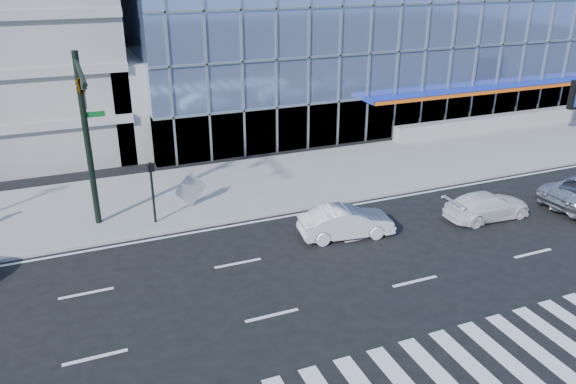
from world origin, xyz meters
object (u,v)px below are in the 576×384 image
Objects in this scene: ped_signal_post at (152,183)px; white_suv at (487,206)px; white_sedan at (346,222)px; traffic_signal at (83,104)px; tilted_panel at (191,189)px.

ped_signal_post is 0.68× the size of white_suv.
ped_signal_post is at bearing 68.35° from white_sedan.
traffic_signal is 6.15× the size of tilted_panel.
white_suv is 7.31m from white_sedan.
white_suv is (17.57, -4.91, -5.52)m from traffic_signal.
white_suv is (15.07, -5.28, -1.50)m from ped_signal_post.
tilted_panel reaches higher than white_sedan.
white_sedan reaches higher than white_suv.
ped_signal_post is (2.50, 0.37, -4.02)m from traffic_signal.
ped_signal_post is 2.61m from tilted_panel.
traffic_signal is 4.75m from ped_signal_post.
traffic_signal is at bearing -175.32° from tilted_panel.
tilted_panel is (2.02, 1.25, -1.07)m from ped_signal_post.
traffic_signal is 7.00m from tilted_panel.
ped_signal_post is 2.31× the size of tilted_panel.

